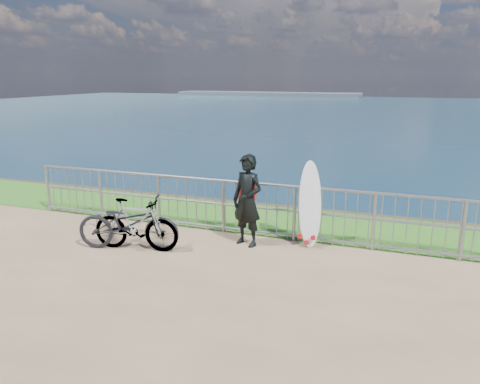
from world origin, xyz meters
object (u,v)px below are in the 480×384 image
at_px(surfer, 247,201).
at_px(bicycle_near, 128,223).
at_px(surfboard, 310,208).
at_px(bicycle_far, 136,225).

height_order(surfer, bicycle_near, surfer).
xyz_separation_m(surfboard, bicycle_far, (-2.97, -1.33, -0.26)).
bearing_deg(surfboard, bicycle_near, -156.74).
height_order(surfer, bicycle_far, surfer).
relative_size(surfboard, bicycle_near, 0.86).
xyz_separation_m(surfer, surfboard, (1.12, 0.36, -0.12)).
distance_m(surfboard, bicycle_near, 3.41).
xyz_separation_m(surfboard, bicycle_near, (-3.12, -1.34, -0.25)).
height_order(surfboard, bicycle_near, surfboard).
height_order(bicycle_near, bicycle_far, bicycle_near).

